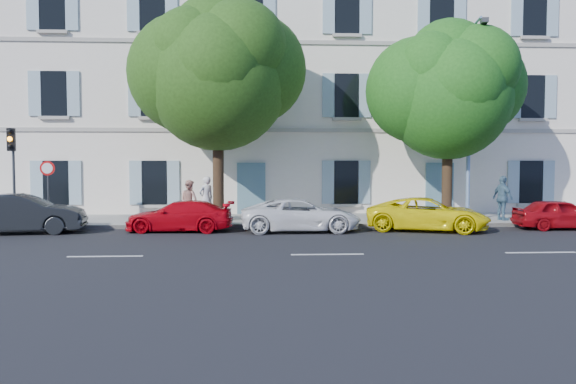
{
  "coord_description": "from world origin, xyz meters",
  "views": [
    {
      "loc": [
        -1.91,
        -19.16,
        2.53
      ],
      "look_at": [
        -0.76,
        2.0,
        1.4
      ],
      "focal_mm": 35.0,
      "sensor_mm": 36.0,
      "label": 1
    }
  ],
  "objects": [
    {
      "name": "pedestrian_b",
      "position": [
        -4.66,
        3.55,
        0.98
      ],
      "size": [
        1.02,
        1.02,
        1.67
      ],
      "primitive_type": "imported",
      "rotation": [
        0.0,
        0.0,
        2.36
      ],
      "color": "tan",
      "rests_on": "sidewalk"
    },
    {
      "name": "car_white_coupe",
      "position": [
        -0.34,
        1.13,
        0.6
      ],
      "size": [
        4.36,
        2.05,
        1.21
      ],
      "primitive_type": "imported",
      "rotation": [
        0.0,
        0.0,
        1.58
      ],
      "color": "white",
      "rests_on": "ground"
    },
    {
      "name": "building",
      "position": [
        0.0,
        10.2,
        6.0
      ],
      "size": [
        28.0,
        7.0,
        12.0
      ],
      "primitive_type": "cube",
      "color": "white",
      "rests_on": "ground"
    },
    {
      "name": "tree_left",
      "position": [
        -3.49,
        3.5,
        5.79
      ],
      "size": [
        5.66,
        5.66,
        8.77
      ],
      "color": "#3A2819",
      "rests_on": "sidewalk"
    },
    {
      "name": "traffic_light",
      "position": [
        -11.13,
        2.5,
        2.79
      ],
      "size": [
        0.32,
        0.41,
        3.65
      ],
      "color": "#383A3D",
      "rests_on": "sidewalk"
    },
    {
      "name": "sidewalk",
      "position": [
        0.0,
        4.45,
        0.07
      ],
      "size": [
        36.0,
        4.5,
        0.15
      ],
      "primitive_type": "cube",
      "color": "#A09E96",
      "rests_on": "ground"
    },
    {
      "name": "street_lamp",
      "position": [
        6.57,
        2.85,
        4.59
      ],
      "size": [
        0.34,
        1.68,
        7.84
      ],
      "color": "#7293BF",
      "rests_on": "sidewalk"
    },
    {
      "name": "tree_right",
      "position": [
        5.76,
        3.16,
        5.15
      ],
      "size": [
        5.06,
        5.06,
        7.8
      ],
      "color": "#3A2819",
      "rests_on": "sidewalk"
    },
    {
      "name": "road_sign",
      "position": [
        -10.02,
        2.98,
        1.9
      ],
      "size": [
        0.56,
        0.1,
        2.42
      ],
      "color": "#383A3D",
      "rests_on": "sidewalk"
    },
    {
      "name": "ground",
      "position": [
        0.0,
        0.0,
        0.0
      ],
      "size": [
        90.0,
        90.0,
        0.0
      ],
      "primitive_type": "plane",
      "color": "black"
    },
    {
      "name": "pedestrian_a",
      "position": [
        -3.99,
        3.65,
        1.05
      ],
      "size": [
        0.79,
        0.74,
        1.81
      ],
      "primitive_type": "imported",
      "rotation": [
        0.0,
        0.0,
        3.79
      ],
      "color": "silver",
      "rests_on": "sidewalk"
    },
    {
      "name": "car_dark_sedan",
      "position": [
        -10.24,
        1.07,
        0.7
      ],
      "size": [
        4.44,
        2.09,
        1.41
      ],
      "primitive_type": "imported",
      "rotation": [
        0.0,
        0.0,
        1.72
      ],
      "color": "black",
      "rests_on": "ground"
    },
    {
      "name": "kerb",
      "position": [
        0.0,
        2.28,
        0.08
      ],
      "size": [
        36.0,
        0.16,
        0.16
      ],
      "primitive_type": "cube",
      "color": "#9E998E",
      "rests_on": "ground"
    },
    {
      "name": "car_yellow_supercar",
      "position": [
        4.34,
        1.1,
        0.61
      ],
      "size": [
        4.84,
        3.29,
        1.23
      ],
      "primitive_type": "imported",
      "rotation": [
        0.0,
        0.0,
        1.26
      ],
      "color": "#FFE90A",
      "rests_on": "ground"
    },
    {
      "name": "pedestrian_c",
      "position": [
        8.12,
        3.21,
        1.06
      ],
      "size": [
        0.74,
        1.15,
        1.82
      ],
      "primitive_type": "imported",
      "rotation": [
        0.0,
        0.0,
        1.87
      ],
      "color": "slate",
      "rests_on": "sidewalk"
    },
    {
      "name": "car_red_hatchback",
      "position": [
        9.46,
        1.27,
        0.58
      ],
      "size": [
        3.4,
        1.41,
        1.15
      ],
      "primitive_type": "imported",
      "rotation": [
        0.0,
        0.0,
        1.55
      ],
      "color": "#A00911",
      "rests_on": "ground"
    },
    {
      "name": "car_red_coupe",
      "position": [
        -4.75,
        1.38,
        0.56
      ],
      "size": [
        4.0,
        1.88,
        1.13
      ],
      "primitive_type": "imported",
      "rotation": [
        0.0,
        0.0,
        4.63
      ],
      "color": "#BD0511",
      "rests_on": "ground"
    }
  ]
}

